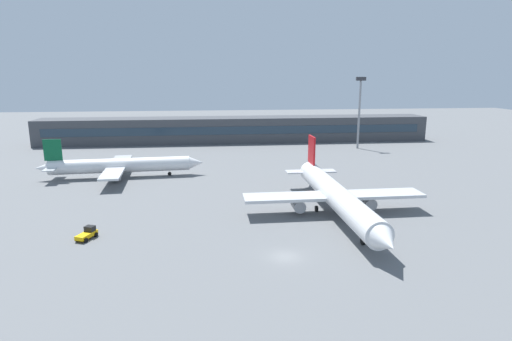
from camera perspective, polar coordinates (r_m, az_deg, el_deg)
name	(u,v)px	position (r m, az deg, el deg)	size (l,w,h in m)	color
ground_plane	(254,183)	(96.68, -0.24, -1.74)	(400.00, 400.00, 0.00)	slate
terminal_building	(236,130)	(155.76, -2.64, 5.53)	(139.72, 12.13, 9.00)	#3F4247
airplane_near	(336,196)	(75.50, 10.74, -3.42)	(32.33, 46.54, 11.52)	silver
airplane_mid	(122,165)	(106.56, -17.61, 0.66)	(39.18, 27.36, 9.68)	silver
baggage_tug_yellow	(87,233)	(69.70, -21.75, -7.87)	(2.86, 3.90, 1.75)	#F2B20C
floodlight_tower_west	(360,107)	(144.75, 13.76, 8.28)	(3.20, 0.80, 23.46)	gray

